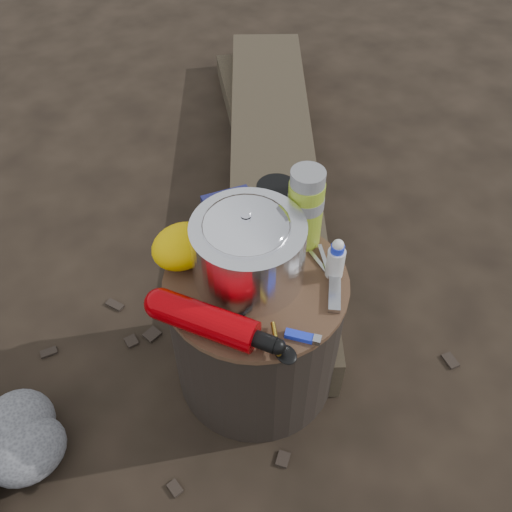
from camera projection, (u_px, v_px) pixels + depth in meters
ground at (256, 370)px, 1.58m from camera, size 60.00×60.00×0.00m
stump at (256, 330)px, 1.43m from camera, size 0.43×0.43×0.40m
log_main at (272, 167)px, 2.08m from camera, size 1.25×1.68×0.15m
log_small at (255, 124)px, 2.32m from camera, size 0.61×1.04×0.09m
foil_windscreen at (248, 251)px, 1.24m from camera, size 0.26×0.26×0.16m
camping_pot at (246, 245)px, 1.23m from camera, size 0.19×0.19×0.19m
fuel_bottle at (206, 321)px, 1.17m from camera, size 0.22×0.28×0.07m
thermos at (305, 208)px, 1.30m from camera, size 0.08×0.08×0.21m
travel_mug at (276, 209)px, 1.35m from camera, size 0.09×0.09×0.14m
stuff_sack at (182, 246)px, 1.29m from camera, size 0.15×0.12×0.10m
food_pouch at (228, 218)px, 1.32m from camera, size 0.12×0.05×0.14m
lighter at (299, 336)px, 1.17m from camera, size 0.06×0.07×0.01m
multitool at (334, 295)px, 1.25m from camera, size 0.08×0.09×0.01m
pot_grabber at (324, 268)px, 1.31m from camera, size 0.06×0.13×0.01m
spork at (259, 333)px, 1.18m from camera, size 0.07×0.17×0.01m
squeeze_bottle at (336, 260)px, 1.26m from camera, size 0.04×0.04×0.10m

